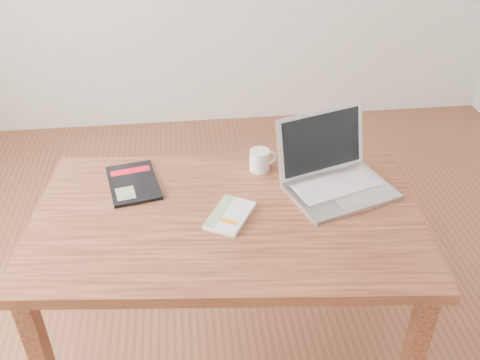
{
  "coord_description": "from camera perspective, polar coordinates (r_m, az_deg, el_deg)",
  "views": [
    {
      "loc": [
        -0.24,
        -1.54,
        1.89
      ],
      "look_at": [
        -0.07,
        -0.05,
        0.85
      ],
      "focal_mm": 40.0,
      "sensor_mm": 36.0,
      "label": 1
    }
  ],
  "objects": [
    {
      "name": "room",
      "position": [
        1.64,
        -0.2,
        15.6
      ],
      "size": [
        4.04,
        4.04,
        2.7
      ],
      "color": "brown",
      "rests_on": "ground"
    },
    {
      "name": "coffee_mug",
      "position": [
        2.05,
        2.17,
        2.18
      ],
      "size": [
        0.11,
        0.08,
        0.08
      ],
      "rotation": [
        0.0,
        0.0,
        0.29
      ],
      "color": "white",
      "rests_on": "desk"
    },
    {
      "name": "black_guidebook",
      "position": [
        2.02,
        -11.31,
        -0.29
      ],
      "size": [
        0.22,
        0.29,
        0.01
      ],
      "rotation": [
        0.0,
        0.0,
        0.2
      ],
      "color": "black",
      "rests_on": "desk"
    },
    {
      "name": "laptop",
      "position": [
        1.98,
        9.98,
        0.7
      ],
      "size": [
        0.44,
        0.41,
        0.25
      ],
      "rotation": [
        0.0,
        0.0,
        0.32
      ],
      "color": "silver",
      "rests_on": "desk"
    },
    {
      "name": "white_guidebook",
      "position": [
        1.82,
        -1.09,
        -3.8
      ],
      "size": [
        0.2,
        0.22,
        0.02
      ],
      "rotation": [
        0.0,
        0.0,
        -0.51
      ],
      "color": "silver",
      "rests_on": "desk"
    },
    {
      "name": "desk",
      "position": [
        1.9,
        -1.3,
        -5.85
      ],
      "size": [
        1.41,
        0.89,
        0.75
      ],
      "rotation": [
        0.0,
        0.0,
        -0.1
      ],
      "color": "brown",
      "rests_on": "ground"
    }
  ]
}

